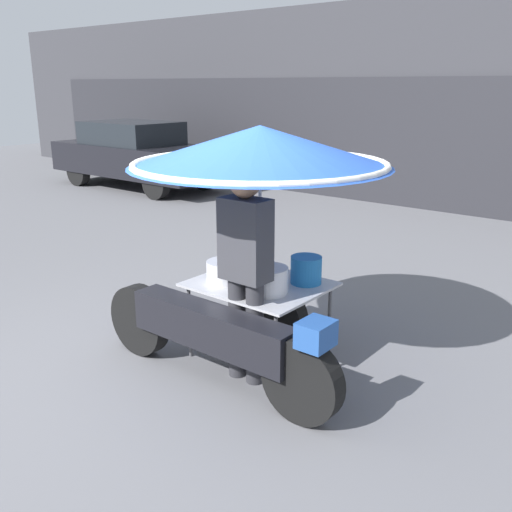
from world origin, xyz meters
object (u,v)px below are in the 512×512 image
Objects in this scene: vendor_person at (246,265)px; parked_car at (137,154)px; vendor_motorcycle_cart at (255,180)px; potted_plant at (95,154)px.

vendor_person reaches higher than parked_car.
vendor_motorcycle_cart is at bearing 116.50° from vendor_person.
vendor_motorcycle_cart is 0.54× the size of parked_car.
potted_plant is at bearing 149.27° from vendor_person.
vendor_motorcycle_cart is at bearing -29.83° from potted_plant.
vendor_person reaches higher than potted_plant.
vendor_motorcycle_cart reaches higher than vendor_person.
vendor_person is 2.06× the size of potted_plant.
vendor_motorcycle_cart is 0.68m from vendor_person.
vendor_person is 0.39× the size of parked_car.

